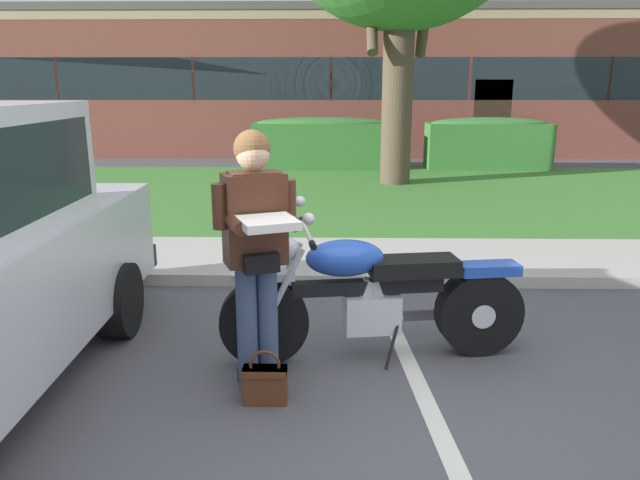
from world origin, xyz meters
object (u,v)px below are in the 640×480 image
object	(u,v)px
rider_person	(256,242)
hedge_left	(323,143)
hedge_center_left	(488,143)
motorcycle	(386,296)
handbag	(265,382)
brick_building	(331,83)

from	to	relation	value
rider_person	hedge_left	world-z (taller)	rider_person
hedge_center_left	rider_person	bearing A→B (deg)	-111.23
hedge_left	hedge_center_left	bearing A→B (deg)	-0.00
hedge_left	hedge_center_left	distance (m)	3.85
motorcycle	handbag	xyz separation A→B (m)	(-0.82, -0.68, -0.34)
rider_person	hedge_center_left	distance (m)	11.31
rider_person	hedge_center_left	size ratio (longest dim) A/B	0.60
handbag	hedge_center_left	xyz separation A→B (m)	(4.04, 10.75, 0.51)
rider_person	hedge_left	distance (m)	10.55
rider_person	hedge_left	size ratio (longest dim) A/B	0.53
brick_building	rider_person	bearing A→B (deg)	-91.46
hedge_left	motorcycle	bearing A→B (deg)	-86.43
rider_person	brick_building	world-z (taller)	brick_building
rider_person	hedge_center_left	xyz separation A→B (m)	(4.10, 10.54, -0.36)
rider_person	hedge_center_left	world-z (taller)	rider_person
hedge_left	brick_building	distance (m)	6.43
rider_person	brick_building	distance (m)	16.85
hedge_center_left	motorcycle	bearing A→B (deg)	-107.74
rider_person	handbag	world-z (taller)	rider_person
handbag	brick_building	size ratio (longest dim) A/B	0.02
motorcycle	rider_person	world-z (taller)	rider_person
handbag	hedge_center_left	bearing A→B (deg)	69.42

